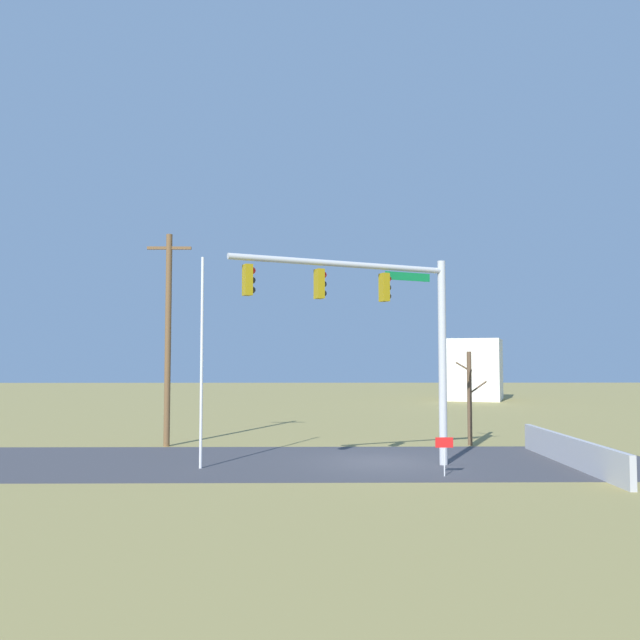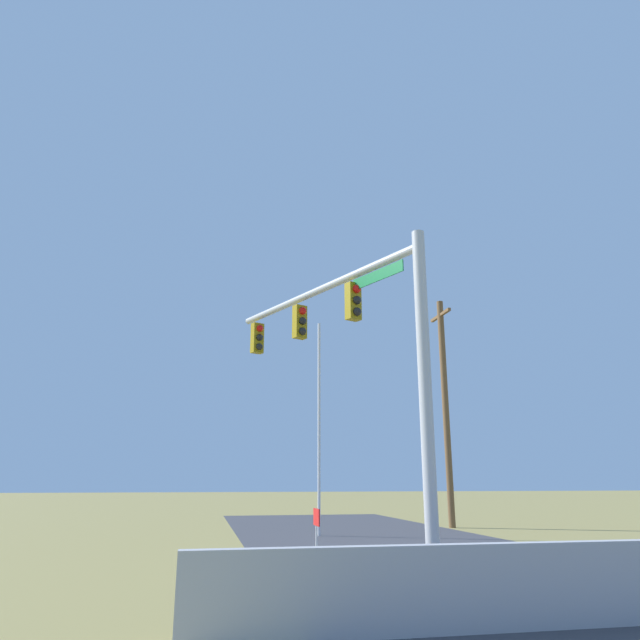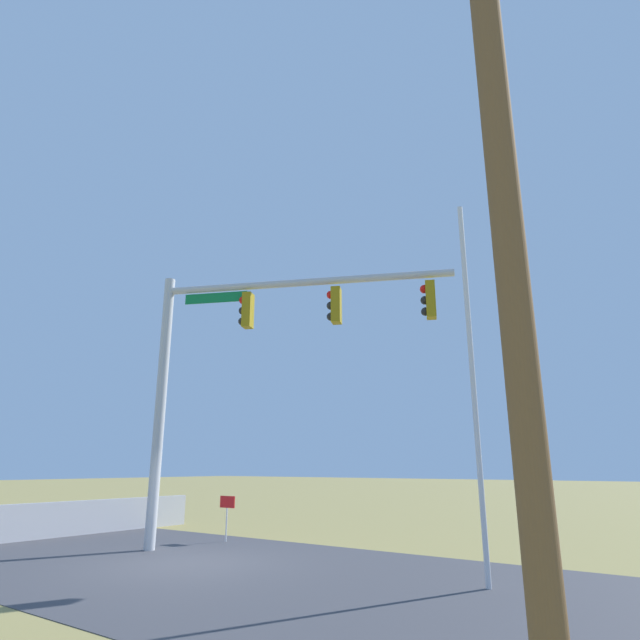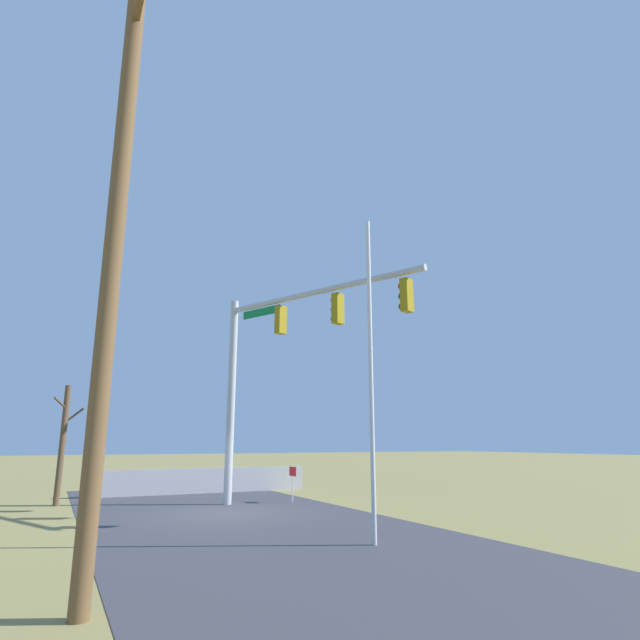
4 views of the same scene
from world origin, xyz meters
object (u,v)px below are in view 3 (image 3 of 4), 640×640
object	(u,v)px
signal_mast	(246,345)
open_sign	(227,508)
flagpole	(473,380)
utility_pole	(499,141)

from	to	relation	value
signal_mast	open_sign	world-z (taller)	signal_mast
flagpole	utility_pole	distance (m)	6.28
signal_mast	flagpole	xyz separation A→B (m)	(-6.22, 0.34, -1.55)
signal_mast	flagpole	bearing A→B (deg)	176.84
utility_pole	flagpole	bearing A→B (deg)	-67.15
flagpole	utility_pole	xyz separation A→B (m)	(-2.40, 5.69, 1.11)
flagpole	signal_mast	bearing A→B (deg)	-3.16
signal_mast	open_sign	size ratio (longest dim) A/B	6.01
signal_mast	utility_pole	bearing A→B (deg)	145.00
utility_pole	open_sign	bearing A→B (deg)	-35.28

